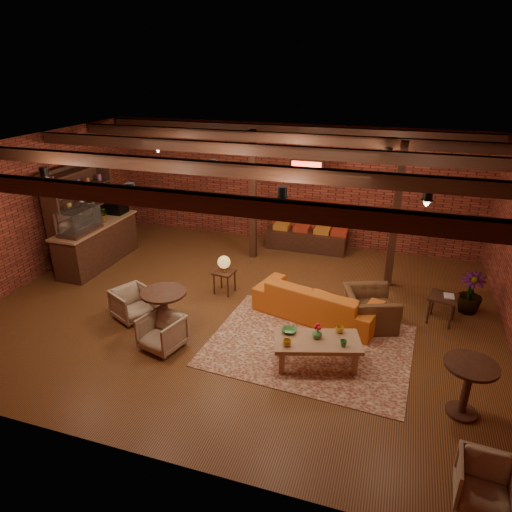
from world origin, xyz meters
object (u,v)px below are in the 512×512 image
(side_table_lamp, at_px, (224,265))
(round_table_left, at_px, (165,305))
(armchair_right, at_px, (370,303))
(sofa, at_px, (317,301))
(armchair_far, at_px, (486,482))
(side_table_book, at_px, (443,298))
(armchair_b, at_px, (162,331))
(armchair_a, at_px, (132,302))
(plant_tall, at_px, (479,253))
(round_table_right, at_px, (468,381))
(coffee_table, at_px, (316,342))

(side_table_lamp, bearing_deg, round_table_left, -103.77)
(armchair_right, bearing_deg, sofa, 72.34)
(side_table_lamp, height_order, round_table_left, side_table_lamp)
(round_table_left, xyz_separation_m, armchair_far, (5.14, -2.09, -0.26))
(side_table_book, bearing_deg, armchair_far, -86.11)
(sofa, height_order, armchair_b, sofa)
(sofa, distance_m, armchair_far, 4.37)
(armchair_a, xyz_separation_m, side_table_book, (5.74, 1.71, 0.17))
(armchair_a, height_order, armchair_right, armchair_right)
(armchair_right, xyz_separation_m, plant_tall, (1.86, 1.09, 0.83))
(round_table_right, height_order, plant_tall, plant_tall)
(armchair_a, distance_m, armchair_b, 1.28)
(sofa, xyz_separation_m, round_table_left, (-2.55, -1.43, 0.22))
(coffee_table, relative_size, side_table_book, 2.58)
(side_table_book, xyz_separation_m, armchair_far, (0.28, -4.07, -0.20))
(sofa, bearing_deg, armchair_far, 140.55)
(armchair_b, distance_m, plant_tall, 6.11)
(side_table_book, bearing_deg, armchair_b, -152.50)
(sofa, relative_size, side_table_book, 4.07)
(sofa, height_order, coffee_table, coffee_table)
(plant_tall, bearing_deg, side_table_lamp, -171.53)
(armchair_a, relative_size, round_table_right, 0.80)
(armchair_b, height_order, armchair_right, armchair_right)
(coffee_table, height_order, round_table_left, round_table_left)
(side_table_lamp, height_order, armchair_right, armchair_right)
(round_table_left, xyz_separation_m, armchair_a, (-0.87, 0.27, -0.24))
(armchair_far, bearing_deg, armchair_b, 166.05)
(side_table_book, distance_m, armchair_far, 4.08)
(side_table_lamp, relative_size, round_table_left, 1.01)
(coffee_table, xyz_separation_m, armchair_far, (2.32, -1.98, -0.11))
(plant_tall, bearing_deg, coffee_table, -134.21)
(round_table_left, relative_size, plant_tall, 0.33)
(armchair_right, relative_size, side_table_book, 1.72)
(armchair_a, height_order, plant_tall, plant_tall)
(round_table_right, distance_m, plant_tall, 3.25)
(round_table_left, relative_size, armchair_far, 1.36)
(round_table_left, distance_m, armchair_b, 0.55)
(armchair_b, height_order, plant_tall, plant_tall)
(armchair_right, bearing_deg, armchair_far, -175.35)
(armchair_a, bearing_deg, side_table_lamp, -14.12)
(coffee_table, xyz_separation_m, armchair_right, (0.73, 1.57, 0.02))
(sofa, distance_m, round_table_right, 3.23)
(side_table_lamp, distance_m, round_table_left, 1.87)
(plant_tall, bearing_deg, sofa, -158.52)
(side_table_lamp, relative_size, plant_tall, 0.34)
(coffee_table, xyz_separation_m, side_table_book, (2.04, 2.08, 0.09))
(coffee_table, height_order, armchair_right, armchair_right)
(side_table_book, xyz_separation_m, round_table_right, (0.19, -2.58, 0.06))
(round_table_left, xyz_separation_m, armchair_right, (3.55, 1.46, -0.13))
(round_table_right, distance_m, armchair_far, 1.51)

